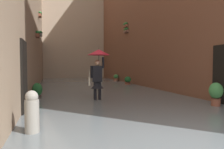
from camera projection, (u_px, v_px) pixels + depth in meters
The scene contains 9 objects.
ground_plane at pixel (93, 89), 12.58m from camera, with size 60.00×60.00×0.00m, color slate.
flood_water at pixel (93, 88), 12.58m from camera, with size 7.35×25.53×0.13m, color slate.
building_facade_far at pixel (73, 23), 22.49m from camera, with size 10.15×1.80×12.42m, color tan.
person_wading at pixel (98, 66), 7.88m from camera, with size 0.89×0.89×2.17m.
potted_plant_mid_left at pixel (116, 78), 17.74m from camera, with size 0.43×0.43×0.69m.
potted_plant_near_left at pixel (128, 81), 14.39m from camera, with size 0.48×0.48×0.69m.
potted_plant_mid_right at pixel (37, 92), 8.06m from camera, with size 0.40×0.40×0.77m.
potted_plant_far_left at pixel (216, 94), 6.71m from camera, with size 0.44×0.44×0.90m.
mooring_bollard at pixel (32, 115), 4.02m from camera, with size 0.28×0.28×0.98m.
Camera 1 is at (2.50, 2.57, 1.47)m, focal length 32.31 mm.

